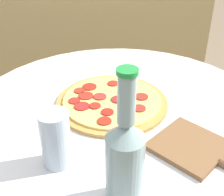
% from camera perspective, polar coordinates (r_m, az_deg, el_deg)
% --- Properties ---
extents(table, '(0.87, 0.87, 0.71)m').
position_cam_1_polar(table, '(0.95, 1.24, -10.54)').
color(table, silver).
rests_on(table, ground_plane).
extents(pizza, '(0.31, 0.31, 0.02)m').
position_cam_1_polar(pizza, '(0.88, -0.07, -0.67)').
color(pizza, '#B77F3D').
rests_on(pizza, table).
extents(beer_bottle, '(0.07, 0.07, 0.28)m').
position_cam_1_polar(beer_bottle, '(0.55, 2.36, -11.02)').
color(beer_bottle, gray).
rests_on(beer_bottle, table).
extents(pizza_paddle, '(0.23, 0.25, 0.02)m').
position_cam_1_polar(pizza_paddle, '(0.74, 15.22, -9.07)').
color(pizza_paddle, brown).
rests_on(pizza_paddle, table).
extents(drinking_glass, '(0.06, 0.06, 0.13)m').
position_cam_1_polar(drinking_glass, '(0.66, -10.27, -7.42)').
color(drinking_glass, '#ADBCC6').
rests_on(drinking_glass, table).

